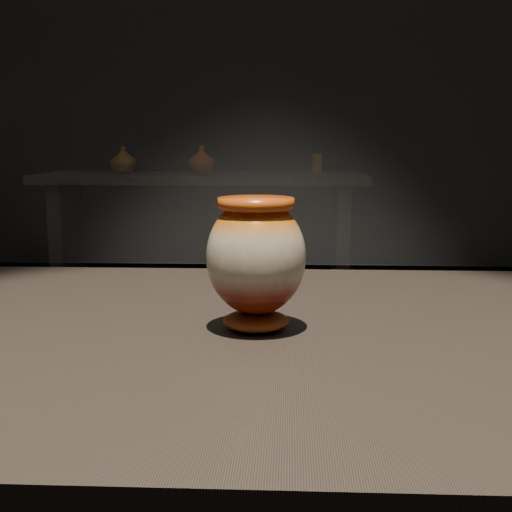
# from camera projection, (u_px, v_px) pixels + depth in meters

# --- Properties ---
(main_vase) EXTENTS (0.14, 0.14, 0.16)m
(main_vase) POSITION_uv_depth(u_px,v_px,m) (256.00, 258.00, 0.86)
(main_vase) COLOR #671709
(main_vase) RESTS_ON display_plinth
(back_shelf) EXTENTS (2.00, 0.60, 0.90)m
(back_shelf) POSITION_uv_depth(u_px,v_px,m) (203.00, 217.00, 4.39)
(back_shelf) COLOR black
(back_shelf) RESTS_ON ground
(back_vase_left) EXTENTS (0.22, 0.22, 0.16)m
(back_vase_left) POSITION_uv_depth(u_px,v_px,m) (123.00, 160.00, 4.40)
(back_vase_left) COLOR #9D6B16
(back_vase_left) RESTS_ON back_shelf
(back_vase_mid) EXTENTS (0.21, 0.21, 0.17)m
(back_vase_mid) POSITION_uv_depth(u_px,v_px,m) (202.00, 160.00, 4.31)
(back_vase_mid) COLOR #671709
(back_vase_mid) RESTS_ON back_shelf
(back_vase_right) EXTENTS (0.07, 0.07, 0.12)m
(back_vase_right) POSITION_uv_depth(u_px,v_px,m) (317.00, 164.00, 4.34)
(back_vase_right) COLOR #9D6B16
(back_vase_right) RESTS_ON back_shelf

